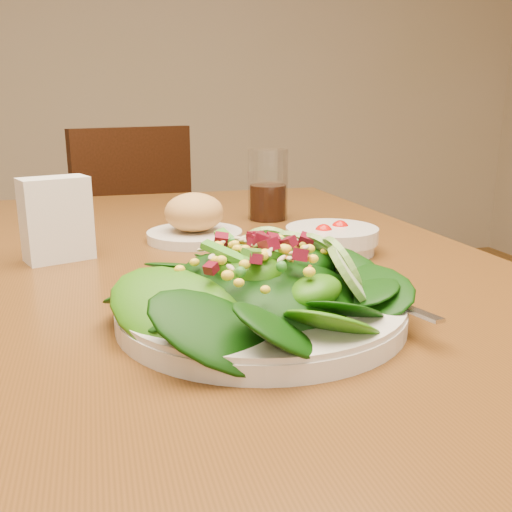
{
  "coord_description": "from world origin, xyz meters",
  "views": [
    {
      "loc": [
        -0.14,
        -0.79,
        0.98
      ],
      "look_at": [
        0.02,
        -0.21,
        0.82
      ],
      "focal_mm": 40.0,
      "sensor_mm": 36.0,
      "label": 1
    }
  ],
  "objects": [
    {
      "name": "drinking_glass",
      "position": [
        0.19,
        0.3,
        0.81
      ],
      "size": [
        0.08,
        0.08,
        0.14
      ],
      "color": "silver",
      "rests_on": "dining_table"
    },
    {
      "name": "dining_table",
      "position": [
        0.0,
        0.0,
        0.65
      ],
      "size": [
        0.9,
        1.4,
        0.75
      ],
      "color": "#5B3313",
      "rests_on": "ground_plane"
    },
    {
      "name": "chair_far",
      "position": [
        -0.07,
        1.13,
        0.48
      ],
      "size": [
        0.55,
        0.55,
        0.91
      ],
      "rotation": [
        0.0,
        0.0,
        3.55
      ],
      "color": "black",
      "rests_on": "ground_plane"
    },
    {
      "name": "tomato_bowl",
      "position": [
        0.21,
        0.02,
        0.77
      ],
      "size": [
        0.14,
        0.14,
        0.05
      ],
      "color": "silver",
      "rests_on": "dining_table"
    },
    {
      "name": "salad_plate",
      "position": [
        0.04,
        -0.23,
        0.78
      ],
      "size": [
        0.31,
        0.31,
        0.09
      ],
      "rotation": [
        0.0,
        0.0,
        -0.35
      ],
      "color": "silver",
      "rests_on": "dining_table"
    },
    {
      "name": "napkin_holder",
      "position": [
        -0.2,
        0.09,
        0.82
      ],
      "size": [
        0.11,
        0.08,
        0.12
      ],
      "rotation": [
        0.0,
        0.0,
        0.34
      ],
      "color": "white",
      "rests_on": "dining_table"
    },
    {
      "name": "bread_plate",
      "position": [
        0.02,
        0.16,
        0.78
      ],
      "size": [
        0.16,
        0.16,
        0.08
      ],
      "color": "silver",
      "rests_on": "dining_table"
    }
  ]
}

